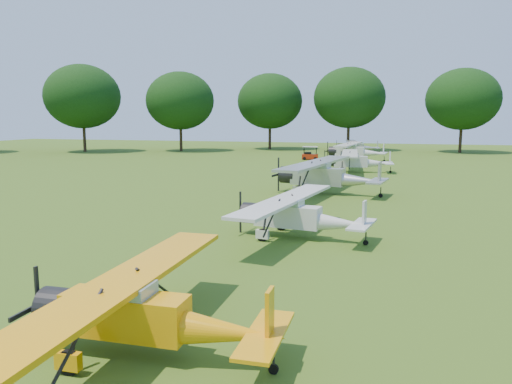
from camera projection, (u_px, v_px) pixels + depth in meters
ground at (285, 226)px, 23.87m from camera, size 160.00×160.00×0.00m
tree_belt at (366, 51)px, 21.89m from camera, size 137.36×130.27×14.52m
aircraft_2 at (143, 310)px, 10.65m from camera, size 5.80×9.20×1.82m
aircraft_3 at (298, 213)px, 21.26m from camera, size 6.00×9.51×1.87m
aircraft_4 at (326, 174)px, 33.59m from camera, size 7.58×12.01×2.36m
aircraft_5 at (356, 160)px, 46.99m from camera, size 6.48×10.33×2.03m
aircraft_6 at (354, 150)px, 59.33m from camera, size 7.13×11.36×2.23m
aircraft_7 at (356, 146)px, 71.09m from camera, size 6.19×9.81×1.93m
golf_cart at (310, 155)px, 60.97m from camera, size 2.03×1.38×1.63m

